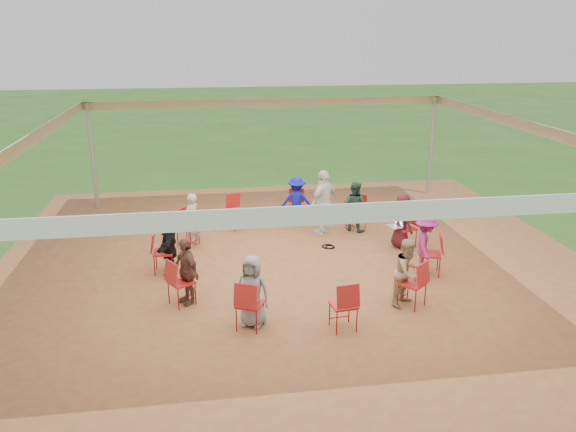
{
  "coord_description": "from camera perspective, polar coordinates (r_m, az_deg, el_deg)",
  "views": [
    {
      "loc": [
        -1.85,
        -11.1,
        4.89
      ],
      "look_at": [
        -0.14,
        0.3,
        1.05
      ],
      "focal_mm": 35.0,
      "sensor_mm": 36.0,
      "label": 1
    }
  ],
  "objects": [
    {
      "name": "ground",
      "position": [
        12.27,
        0.86,
        -5.05
      ],
      "size": [
        80.0,
        80.0,
        0.0
      ],
      "primitive_type": "plane",
      "color": "#29531A",
      "rests_on": "ground"
    },
    {
      "name": "dirt_patch",
      "position": [
        12.27,
        0.86,
        -5.02
      ],
      "size": [
        13.0,
        13.0,
        0.0
      ],
      "primitive_type": "plane",
      "color": "brown",
      "rests_on": "ground"
    },
    {
      "name": "tent",
      "position": [
        11.53,
        0.92,
        5.82
      ],
      "size": [
        10.33,
        10.33,
        3.0
      ],
      "color": "#B2B2B7",
      "rests_on": "ground"
    },
    {
      "name": "chair_0",
      "position": [
        13.45,
        11.87,
        -1.25
      ],
      "size": [
        0.53,
        0.52,
        0.9
      ],
      "primitive_type": null,
      "rotation": [
        0.0,
        0.0,
        1.84
      ],
      "color": "#AE1B19",
      "rests_on": "ground"
    },
    {
      "name": "chair_1",
      "position": [
        14.42,
        6.94,
        0.36
      ],
      "size": [
        0.61,
        0.61,
        0.9
      ],
      "primitive_type": null,
      "rotation": [
        0.0,
        0.0,
        2.41
      ],
      "color": "#AE1B19",
      "rests_on": "ground"
    },
    {
      "name": "chair_2",
      "position": [
        14.76,
        0.87,
        0.93
      ],
      "size": [
        0.49,
        0.5,
        0.9
      ],
      "primitive_type": null,
      "rotation": [
        0.0,
        0.0,
        2.98
      ],
      "color": "#AE1B19",
      "rests_on": "ground"
    },
    {
      "name": "chair_3",
      "position": [
        14.41,
        -5.2,
        0.42
      ],
      "size": [
        0.56,
        0.57,
        0.9
      ],
      "primitive_type": null,
      "rotation": [
        0.0,
        0.0,
        -2.73
      ],
      "color": "#AE1B19",
      "rests_on": "ground"
    },
    {
      "name": "chair_4",
      "position": [
        13.44,
        -10.14,
        -1.15
      ],
      "size": [
        0.6,
        0.59,
        0.9
      ],
      "primitive_type": null,
      "rotation": [
        0.0,
        0.0,
        -2.16
      ],
      "color": "#AE1B19",
      "rests_on": "ground"
    },
    {
      "name": "chair_5",
      "position": [
        12.05,
        -12.55,
        -3.65
      ],
      "size": [
        0.45,
        0.43,
        0.9
      ],
      "primitive_type": null,
      "rotation": [
        0.0,
        0.0,
        -1.59
      ],
      "color": "#AE1B19",
      "rests_on": "ground"
    },
    {
      "name": "chair_6",
      "position": [
        10.62,
        -10.79,
        -6.64
      ],
      "size": [
        0.59,
        0.59,
        0.9
      ],
      "primitive_type": null,
      "rotation": [
        0.0,
        0.0,
        -1.02
      ],
      "color": "#AE1B19",
      "rests_on": "ground"
    },
    {
      "name": "chair_7",
      "position": [
        9.67,
        -3.89,
        -8.96
      ],
      "size": [
        0.57,
        0.58,
        0.9
      ],
      "primitive_type": null,
      "rotation": [
        0.0,
        0.0,
        -0.45
      ],
      "color": "#AE1B19",
      "rests_on": "ground"
    },
    {
      "name": "chair_8",
      "position": [
        9.67,
        5.65,
        -9.0
      ],
      "size": [
        0.47,
        0.49,
        0.9
      ],
      "primitive_type": null,
      "rotation": [
        0.0,
        0.0,
        0.12
      ],
      "color": "#AE1B19",
      "rests_on": "ground"
    },
    {
      "name": "chair_9",
      "position": [
        10.63,
        12.53,
        -6.74
      ],
      "size": [
        0.6,
        0.61,
        0.9
      ],
      "primitive_type": null,
      "rotation": [
        0.0,
        0.0,
        0.69
      ],
      "color": "#AE1B19",
      "rests_on": "ground"
    },
    {
      "name": "chair_10",
      "position": [
        12.06,
        14.28,
        -3.77
      ],
      "size": [
        0.55,
        0.53,
        0.9
      ],
      "primitive_type": null,
      "rotation": [
        0.0,
        0.0,
        1.27
      ],
      "color": "#AE1B19",
      "rests_on": "ground"
    },
    {
      "name": "person_seated_0",
      "position": [
        13.32,
        11.5,
        -0.52
      ],
      "size": [
        0.5,
        0.7,
        1.28
      ],
      "primitive_type": "imported",
      "rotation": [
        0.0,
        0.0,
        1.84
      ],
      "color": "#3D0E15",
      "rests_on": "ground"
    },
    {
      "name": "person_seated_1",
      "position": [
        14.25,
        6.75,
        0.99
      ],
      "size": [
        0.7,
        0.68,
        1.28
      ],
      "primitive_type": "imported",
      "rotation": [
        0.0,
        0.0,
        2.41
      ],
      "color": "#214331",
      "rests_on": "ground"
    },
    {
      "name": "person_seated_2",
      "position": [
        14.59,
        0.87,
        1.53
      ],
      "size": [
        0.88,
        0.54,
        1.28
      ],
      "primitive_type": "imported",
      "rotation": [
        0.0,
        0.0,
        2.98
      ],
      "color": "#0F14A0",
      "rests_on": "ground"
    },
    {
      "name": "person_seated_3",
      "position": [
        13.31,
        -9.76,
        -0.43
      ],
      "size": [
        0.52,
        0.56,
        1.28
      ],
      "primitive_type": "imported",
      "rotation": [
        0.0,
        0.0,
        -2.16
      ],
      "color": "#ACA79A",
      "rests_on": "ground"
    },
    {
      "name": "person_seated_4",
      "position": [
        11.97,
        -12.04,
        -2.75
      ],
      "size": [
        0.47,
        1.2,
        1.28
      ],
      "primitive_type": "imported",
      "rotation": [
        0.0,
        0.0,
        -1.59
      ],
      "color": "black",
      "rests_on": "ground"
    },
    {
      "name": "person_seated_5",
      "position": [
        10.59,
        -10.28,
        -5.51
      ],
      "size": [
        0.72,
        0.84,
        1.28
      ],
      "primitive_type": "imported",
      "rotation": [
        0.0,
        0.0,
        -1.02
      ],
      "color": "brown",
      "rests_on": "ground"
    },
    {
      "name": "person_seated_6",
      "position": [
        9.68,
        -3.67,
        -7.61
      ],
      "size": [
        0.72,
        0.59,
        1.28
      ],
      "primitive_type": "imported",
      "rotation": [
        0.0,
        0.0,
        -0.45
      ],
      "color": "gray",
      "rests_on": "ground"
    },
    {
      "name": "person_seated_7",
      "position": [
        10.6,
        12.04,
        -5.6
      ],
      "size": [
        0.71,
        0.68,
        1.28
      ],
      "primitive_type": "imported",
      "rotation": [
        0.0,
        0.0,
        0.69
      ],
      "color": "tan",
      "rests_on": "ground"
    },
    {
      "name": "person_seated_8",
      "position": [
        11.98,
        13.79,
        -2.87
      ],
      "size": [
        0.64,
        0.91,
        1.28
      ],
      "primitive_type": "imported",
      "rotation": [
        0.0,
        0.0,
        1.27
      ],
      "color": "#8A2062",
      "rests_on": "ground"
    },
    {
      "name": "standing_person",
      "position": [
        13.9,
        3.66,
        1.38
      ],
      "size": [
        1.06,
        0.98,
        1.63
      ],
      "primitive_type": "imported",
      "rotation": [
        0.0,
        0.0,
        3.81
      ],
      "color": "silver",
      "rests_on": "ground"
    },
    {
      "name": "cable_coil",
      "position": [
        13.28,
        4.16,
        -3.12
      ],
      "size": [
        0.32,
        0.32,
        0.03
      ],
      "rotation": [
        0.0,
        0.0,
        0.06
      ],
      "color": "black",
      "rests_on": "ground"
    },
    {
      "name": "laptop",
      "position": [
        13.24,
        10.94,
        -0.75
      ],
      "size": [
        0.36,
        0.41,
        0.24
      ],
      "rotation": [
        0.0,
        0.0,
        1.84
      ],
      "color": "#B7B7BC",
      "rests_on": "ground"
    }
  ]
}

